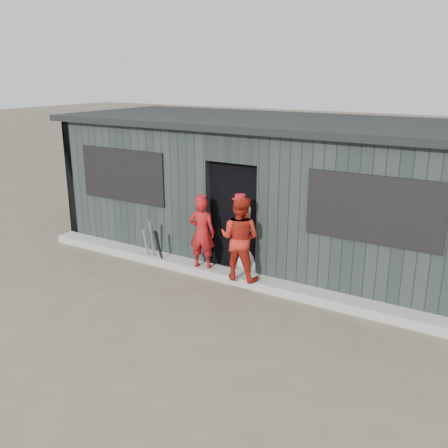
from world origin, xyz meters
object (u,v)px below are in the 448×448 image
Objects in this scene: bat_left at (147,246)px; bat_mid at (153,242)px; bat_right at (159,248)px; dugout at (270,188)px; player_grey_back at (249,236)px; player_red_right at (240,238)px; player_red_left at (202,233)px.

bat_mid is (0.12, 0.04, 0.08)m from bat_left.
bat_left is at bearing 175.77° from bat_right.
bat_mid is 2.48m from dugout.
bat_left is 0.50× the size of player_grey_back.
player_grey_back is at bearing -79.38° from dugout.
bat_mid is 1.94m from player_red_right.
bat_right is at bearing -16.51° from bat_mid.
player_grey_back is 1.38m from dugout.
player_red_left is (0.88, 0.11, 0.42)m from bat_right.
bat_mid is 0.22m from bat_right.
bat_mid is at bearing -8.15° from player_red_right.
player_grey_back is at bearing -157.62° from player_red_left.
player_red_right is (0.81, -0.10, 0.07)m from player_red_left.
dugout is at bearing 49.68° from bat_mid.
bat_left is 0.49× the size of player_red_right.
player_red_right is 1.92m from dugout.
dugout reaches higher than bat_left.
dugout reaches higher than bat_mid.
bat_left is 2.07m from player_red_right.
player_red_right is (2.01, -0.02, 0.51)m from bat_left.
bat_mid is at bearing -12.61° from player_red_left.
dugout reaches higher than bat_right.
player_grey_back is at bearing 17.66° from bat_mid.
player_red_right reaches higher than bat_mid.
player_red_right is at bearing -78.32° from dugout.
dugout is (1.63, 1.81, 0.94)m from bat_left.
player_red_left is (1.19, 0.08, 0.44)m from bat_left.
bat_mid is 1.84m from player_grey_back.
player_red_left is 0.84m from player_grey_back.
bat_left is at bearing -163.44° from bat_mid.
player_red_left reaches higher than bat_left.
bat_mid is 1.13m from player_red_left.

